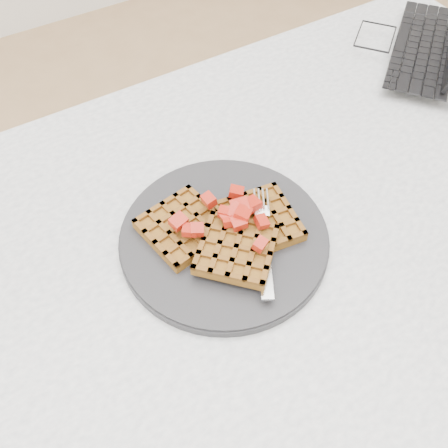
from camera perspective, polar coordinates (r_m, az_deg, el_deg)
name	(u,v)px	position (r m, az deg, el deg)	size (l,w,h in m)	color
ground	(269,384)	(1.41, 5.17, -17.78)	(4.00, 4.00, 0.00)	tan
table	(297,252)	(0.84, 8.29, -3.20)	(1.20, 0.80, 0.75)	silver
plate	(224,238)	(0.70, 0.00, -1.58)	(0.29, 0.29, 0.02)	black
waffles	(226,231)	(0.68, 0.18, -0.86)	(0.21, 0.20, 0.03)	#8D5A1D
strawberry_pile	(224,218)	(0.66, 0.00, 0.73)	(0.15, 0.15, 0.02)	#8D0900
fork	(263,239)	(0.68, 4.45, -1.67)	(0.02, 0.18, 0.02)	silver
laptop	(419,38)	(1.08, 21.35, 19.17)	(0.37, 0.36, 0.21)	black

